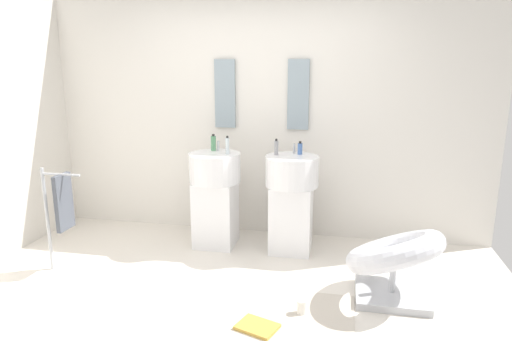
{
  "coord_description": "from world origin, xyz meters",
  "views": [
    {
      "loc": [
        0.87,
        -3.07,
        1.83
      ],
      "look_at": [
        0.15,
        0.55,
        0.95
      ],
      "focal_mm": 31.5,
      "sensor_mm": 36.0,
      "label": 1
    }
  ],
  "objects_px": {
    "towel_rack": "(61,204)",
    "soap_bottle_blue": "(300,149)",
    "lounge_chair": "(394,258)",
    "magazine_ochre": "(257,327)",
    "coffee_mug": "(302,307)",
    "soap_bottle_green": "(213,143)",
    "pedestal_sink_right": "(291,199)",
    "soap_bottle_grey": "(276,148)",
    "pedestal_sink_left": "(215,194)",
    "soap_bottle_clear": "(227,146)"
  },
  "relations": [
    {
      "from": "soap_bottle_grey",
      "to": "soap_bottle_blue",
      "type": "bearing_deg",
      "value": 17.44
    },
    {
      "from": "lounge_chair",
      "to": "soap_bottle_green",
      "type": "relative_size",
      "value": 6.46
    },
    {
      "from": "coffee_mug",
      "to": "soap_bottle_green",
      "type": "xyz_separation_m",
      "value": [
        -1.05,
        1.31,
        0.98
      ]
    },
    {
      "from": "towel_rack",
      "to": "magazine_ochre",
      "type": "height_order",
      "value": "towel_rack"
    },
    {
      "from": "pedestal_sink_right",
      "to": "towel_rack",
      "type": "bearing_deg",
      "value": -156.1
    },
    {
      "from": "pedestal_sink_left",
      "to": "soap_bottle_grey",
      "type": "bearing_deg",
      "value": 3.71
    },
    {
      "from": "coffee_mug",
      "to": "soap_bottle_blue",
      "type": "relative_size",
      "value": 0.8
    },
    {
      "from": "pedestal_sink_right",
      "to": "coffee_mug",
      "type": "distance_m",
      "value": 1.29
    },
    {
      "from": "soap_bottle_clear",
      "to": "soap_bottle_grey",
      "type": "relative_size",
      "value": 1.15
    },
    {
      "from": "lounge_chair",
      "to": "soap_bottle_clear",
      "type": "height_order",
      "value": "soap_bottle_clear"
    },
    {
      "from": "towel_rack",
      "to": "soap_bottle_clear",
      "type": "bearing_deg",
      "value": 33.07
    },
    {
      "from": "coffee_mug",
      "to": "soap_bottle_blue",
      "type": "distance_m",
      "value": 1.62
    },
    {
      "from": "pedestal_sink_right",
      "to": "towel_rack",
      "type": "height_order",
      "value": "pedestal_sink_right"
    },
    {
      "from": "soap_bottle_green",
      "to": "soap_bottle_blue",
      "type": "distance_m",
      "value": 0.89
    },
    {
      "from": "magazine_ochre",
      "to": "coffee_mug",
      "type": "height_order",
      "value": "coffee_mug"
    },
    {
      "from": "lounge_chair",
      "to": "coffee_mug",
      "type": "xyz_separation_m",
      "value": [
        -0.68,
        -0.38,
        -0.29
      ]
    },
    {
      "from": "lounge_chair",
      "to": "magazine_ochre",
      "type": "bearing_deg",
      "value": -146.62
    },
    {
      "from": "pedestal_sink_left",
      "to": "soap_bottle_clear",
      "type": "height_order",
      "value": "soap_bottle_clear"
    },
    {
      "from": "soap_bottle_clear",
      "to": "pedestal_sink_left",
      "type": "bearing_deg",
      "value": 174.02
    },
    {
      "from": "lounge_chair",
      "to": "soap_bottle_grey",
      "type": "xyz_separation_m",
      "value": [
        -1.07,
        0.84,
        0.69
      ]
    },
    {
      "from": "coffee_mug",
      "to": "soap_bottle_grey",
      "type": "bearing_deg",
      "value": 107.72
    },
    {
      "from": "soap_bottle_green",
      "to": "pedestal_sink_right",
      "type": "bearing_deg",
      "value": -9.21
    },
    {
      "from": "pedestal_sink_right",
      "to": "lounge_chair",
      "type": "distance_m",
      "value": 1.23
    },
    {
      "from": "towel_rack",
      "to": "soap_bottle_blue",
      "type": "height_order",
      "value": "soap_bottle_blue"
    },
    {
      "from": "magazine_ochre",
      "to": "soap_bottle_clear",
      "type": "distance_m",
      "value": 1.85
    },
    {
      "from": "pedestal_sink_left",
      "to": "soap_bottle_green",
      "type": "xyz_separation_m",
      "value": [
        -0.05,
        0.13,
        0.5
      ]
    },
    {
      "from": "magazine_ochre",
      "to": "lounge_chair",
      "type": "bearing_deg",
      "value": 53.18
    },
    {
      "from": "soap_bottle_clear",
      "to": "soap_bottle_grey",
      "type": "bearing_deg",
      "value": 6.51
    },
    {
      "from": "towel_rack",
      "to": "soap_bottle_clear",
      "type": "height_order",
      "value": "soap_bottle_clear"
    },
    {
      "from": "pedestal_sink_left",
      "to": "towel_rack",
      "type": "relative_size",
      "value": 1.12
    },
    {
      "from": "pedestal_sink_right",
      "to": "towel_rack",
      "type": "xyz_separation_m",
      "value": [
        -1.93,
        -0.86,
        0.09
      ]
    },
    {
      "from": "pedestal_sink_left",
      "to": "soap_bottle_green",
      "type": "bearing_deg",
      "value": 110.05
    },
    {
      "from": "soap_bottle_green",
      "to": "soap_bottle_grey",
      "type": "relative_size",
      "value": 1.08
    },
    {
      "from": "magazine_ochre",
      "to": "coffee_mug",
      "type": "bearing_deg",
      "value": 61.95
    },
    {
      "from": "towel_rack",
      "to": "soap_bottle_blue",
      "type": "relative_size",
      "value": 7.37
    },
    {
      "from": "pedestal_sink_left",
      "to": "pedestal_sink_right",
      "type": "bearing_deg",
      "value": 0.0
    },
    {
      "from": "soap_bottle_grey",
      "to": "coffee_mug",
      "type": "bearing_deg",
      "value": -72.28
    },
    {
      "from": "towel_rack",
      "to": "soap_bottle_blue",
      "type": "xyz_separation_m",
      "value": [
        1.99,
        0.97,
        0.39
      ]
    },
    {
      "from": "pedestal_sink_left",
      "to": "coffee_mug",
      "type": "relative_size",
      "value": 10.37
    },
    {
      "from": "pedestal_sink_right",
      "to": "soap_bottle_blue",
      "type": "relative_size",
      "value": 8.25
    },
    {
      "from": "lounge_chair",
      "to": "magazine_ochre",
      "type": "height_order",
      "value": "lounge_chair"
    },
    {
      "from": "pedestal_sink_left",
      "to": "lounge_chair",
      "type": "bearing_deg",
      "value": -25.44
    },
    {
      "from": "pedestal_sink_left",
      "to": "magazine_ochre",
      "type": "bearing_deg",
      "value": -63.56
    },
    {
      "from": "pedestal_sink_right",
      "to": "lounge_chair",
      "type": "bearing_deg",
      "value": -41.46
    },
    {
      "from": "towel_rack",
      "to": "pedestal_sink_right",
      "type": "bearing_deg",
      "value": 23.9
    },
    {
      "from": "towel_rack",
      "to": "soap_bottle_grey",
      "type": "relative_size",
      "value": 6.04
    },
    {
      "from": "soap_bottle_blue",
      "to": "soap_bottle_clear",
      "type": "height_order",
      "value": "soap_bottle_clear"
    },
    {
      "from": "soap_bottle_green",
      "to": "soap_bottle_blue",
      "type": "relative_size",
      "value": 1.31
    },
    {
      "from": "pedestal_sink_right",
      "to": "soap_bottle_grey",
      "type": "distance_m",
      "value": 0.53
    },
    {
      "from": "soap_bottle_clear",
      "to": "soap_bottle_grey",
      "type": "height_order",
      "value": "soap_bottle_clear"
    }
  ]
}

